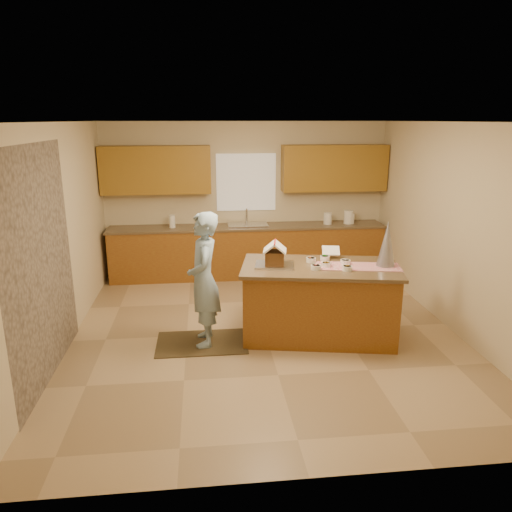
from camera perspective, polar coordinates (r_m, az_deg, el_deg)
name	(u,v)px	position (r m, az deg, el deg)	size (l,w,h in m)	color
floor	(265,332)	(6.54, 1.08, -8.92)	(5.50, 5.50, 0.00)	tan
ceiling	(266,122)	(5.94, 1.21, 15.48)	(5.50, 5.50, 0.00)	silver
wall_back	(246,199)	(8.78, -1.18, 6.72)	(5.50, 5.50, 0.00)	beige
wall_front	(315,320)	(3.52, 6.95, -7.46)	(5.50, 5.50, 0.00)	beige
wall_left	(59,238)	(6.29, -22.08, 1.93)	(5.50, 5.50, 0.00)	beige
wall_right	(455,229)	(6.88, 22.30, 3.00)	(5.50, 5.50, 0.00)	beige
stone_accent	(41,266)	(5.57, -23.90, -1.03)	(2.50, 2.50, 0.00)	gray
window_curtain	(246,182)	(8.71, -1.17, 8.64)	(1.05, 0.03, 1.00)	white
back_counter_base	(248,252)	(8.68, -0.97, 0.47)	(4.80, 0.60, 0.88)	brown
back_counter_top	(248,227)	(8.57, -0.98, 3.44)	(4.85, 0.63, 0.04)	brown
upper_cabinet_left	(156,170)	(8.54, -11.66, 9.87)	(1.85, 0.35, 0.80)	olive
upper_cabinet_right	(334,168)	(8.81, 9.16, 10.16)	(1.85, 0.35, 0.80)	olive
sink	(248,227)	(8.58, -0.98, 3.37)	(0.70, 0.45, 0.12)	silver
faucet	(247,216)	(8.72, -1.10, 4.71)	(0.03, 0.03, 0.28)	silver
island_base	(319,303)	(6.31, 7.40, -5.50)	(1.87, 0.94, 0.92)	brown
island_top	(320,267)	(6.15, 7.55, -1.34)	(1.95, 1.02, 0.04)	brown
table_runner	(358,266)	(6.19, 11.89, -1.20)	(1.04, 0.37, 0.01)	#A80C27
baking_tray	(275,265)	(6.08, 2.20, -1.07)	(0.48, 0.35, 0.03)	silver
cookbook	(331,251)	(6.51, 8.78, 0.62)	(0.23, 0.02, 0.19)	white
tinsel_tree	(387,244)	(6.22, 15.11, 1.38)	(0.23, 0.23, 0.57)	silver
rug	(202,343)	(6.27, -6.38, -10.08)	(1.13, 0.74, 0.01)	black
boy	(204,280)	(5.96, -6.14, -2.77)	(0.61, 0.40, 1.67)	#8BABC5
canister_a	(328,218)	(8.80, 8.42, 4.39)	(0.15, 0.15, 0.20)	white
canister_b	(348,217)	(8.89, 10.80, 4.53)	(0.17, 0.17, 0.24)	white
canister_c	(351,218)	(8.91, 11.07, 4.36)	(0.13, 0.13, 0.18)	white
paper_towel	(172,221)	(8.53, -9.82, 4.04)	(0.10, 0.10, 0.22)	white
gingerbread_house	(275,256)	(6.05, 2.22, 0.04)	(0.33, 0.34, 0.29)	#563216
candy_bowls	(328,263)	(6.17, 8.49, -0.85)	(0.55, 0.59, 0.06)	#CB5323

